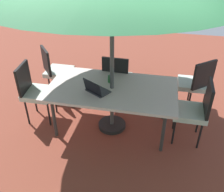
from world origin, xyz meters
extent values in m
cube|color=brown|center=(0.00, 0.00, -0.01)|extent=(10.00, 10.00, 0.02)
cube|color=silver|center=(0.00, 0.00, 0.71)|extent=(1.90, 1.07, 0.04)
cylinder|color=#333333|center=(-0.80, -0.38, 0.35)|extent=(0.05, 0.05, 0.69)
cylinder|color=#333333|center=(0.80, -0.38, 0.35)|extent=(0.05, 0.05, 0.69)
cylinder|color=#333333|center=(-0.80, 0.38, 0.35)|extent=(0.05, 0.05, 0.69)
cylinder|color=#333333|center=(0.80, 0.38, 0.35)|extent=(0.05, 0.05, 0.69)
cylinder|color=#4C4C4C|center=(0.00, 0.00, 1.17)|extent=(0.06, 0.06, 2.33)
cylinder|color=black|center=(0.00, 0.00, 0.03)|extent=(0.44, 0.44, 0.06)
cube|color=silver|center=(-1.23, -0.81, 0.49)|extent=(0.46, 0.46, 0.08)
cube|color=black|center=(-1.36, -0.65, 0.76)|extent=(0.36, 0.31, 0.45)
cylinder|color=black|center=(-1.25, -1.06, 0.23)|extent=(0.03, 0.03, 0.45)
cylinder|color=black|center=(-0.97, -0.83, 0.23)|extent=(0.03, 0.03, 0.45)
cylinder|color=black|center=(-1.48, -0.79, 0.23)|extent=(0.03, 0.03, 0.45)
cylinder|color=black|center=(-1.21, -0.56, 0.23)|extent=(0.03, 0.03, 0.45)
cube|color=silver|center=(1.17, -0.77, 0.49)|extent=(0.46, 0.46, 0.08)
cube|color=black|center=(1.33, -0.64, 0.76)|extent=(0.31, 0.36, 0.45)
cylinder|color=black|center=(0.92, -0.75, 0.23)|extent=(0.03, 0.03, 0.45)
cylinder|color=black|center=(1.15, -1.03, 0.23)|extent=(0.03, 0.03, 0.45)
cylinder|color=black|center=(1.20, -0.52, 0.23)|extent=(0.03, 0.03, 0.45)
cylinder|color=black|center=(1.43, -0.80, 0.23)|extent=(0.03, 0.03, 0.45)
cube|color=silver|center=(1.19, 0.01, 0.49)|extent=(0.46, 0.46, 0.08)
cube|color=black|center=(1.40, 0.04, 0.76)|extent=(0.09, 0.44, 0.45)
cylinder|color=black|center=(1.00, 0.17, 0.23)|extent=(0.03, 0.03, 0.45)
cylinder|color=black|center=(1.04, -0.19, 0.23)|extent=(0.03, 0.03, 0.45)
cylinder|color=black|center=(1.35, 0.21, 0.23)|extent=(0.03, 0.03, 0.45)
cylinder|color=black|center=(1.39, -0.15, 0.23)|extent=(0.03, 0.03, 0.45)
cube|color=silver|center=(-1.15, 0.04, 0.49)|extent=(0.46, 0.46, 0.08)
cube|color=black|center=(-1.36, 0.04, 0.76)|extent=(0.06, 0.44, 0.45)
cylinder|color=black|center=(-0.97, -0.15, 0.23)|extent=(0.03, 0.03, 0.45)
cylinder|color=black|center=(-0.96, 0.21, 0.23)|extent=(0.03, 0.03, 0.45)
cylinder|color=black|center=(-1.33, -0.14, 0.23)|extent=(0.03, 0.03, 0.45)
cylinder|color=black|center=(-1.32, 0.22, 0.23)|extent=(0.03, 0.03, 0.45)
cube|color=silver|center=(0.05, -0.72, 0.49)|extent=(0.46, 0.46, 0.08)
cube|color=black|center=(0.06, -0.51, 0.76)|extent=(0.44, 0.06, 0.45)
cylinder|color=black|center=(-0.14, -0.89, 0.23)|extent=(0.03, 0.03, 0.45)
cylinder|color=black|center=(0.22, -0.91, 0.23)|extent=(0.03, 0.03, 0.45)
cylinder|color=black|center=(-0.13, -0.53, 0.23)|extent=(0.03, 0.03, 0.45)
cylinder|color=black|center=(0.23, -0.55, 0.23)|extent=(0.03, 0.03, 0.45)
cube|color=#2D2D33|center=(0.17, 0.14, 0.74)|extent=(0.39, 0.35, 0.02)
cube|color=black|center=(0.23, 0.24, 0.85)|extent=(0.30, 0.21, 0.20)
cylinder|color=#286B33|center=(0.06, -0.16, 0.79)|extent=(0.07, 0.07, 0.11)
camera|label=1|loc=(-0.65, 3.07, 2.60)|focal=39.74mm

